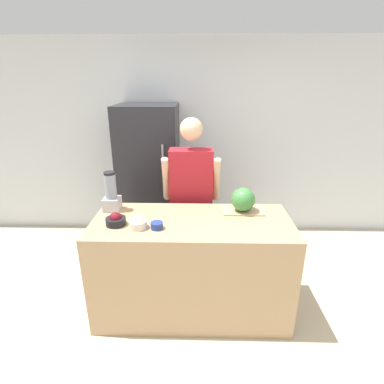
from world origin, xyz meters
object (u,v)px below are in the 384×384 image
(person, at_px, (191,199))
(bowl_cream, at_px, (138,223))
(watermelon, at_px, (243,200))
(refrigerator, at_px, (150,177))
(bowl_cherries, at_px, (116,220))
(bowl_small_blue, at_px, (157,225))
(blender, at_px, (111,194))

(person, height_order, bowl_cream, person)
(watermelon, bearing_deg, refrigerator, 132.65)
(refrigerator, relative_size, person, 1.04)
(bowl_cherries, height_order, bowl_small_blue, bowl_cherries)
(bowl_cherries, bearing_deg, bowl_cream, -15.17)
(bowl_cherries, relative_size, bowl_cream, 1.13)
(bowl_cherries, relative_size, blender, 0.45)
(person, relative_size, bowl_cream, 11.72)
(bowl_cream, height_order, blender, blender)
(bowl_small_blue, bearing_deg, bowl_cherries, 169.91)
(watermelon, height_order, bowl_small_blue, watermelon)
(bowl_small_blue, xyz_separation_m, blender, (-0.47, 0.37, 0.13))
(bowl_small_blue, distance_m, blender, 0.61)
(bowl_cherries, distance_m, bowl_small_blue, 0.36)
(bowl_cream, bearing_deg, watermelon, 20.62)
(bowl_cream, bearing_deg, bowl_cherries, 164.83)
(bowl_cream, xyz_separation_m, bowl_small_blue, (0.16, -0.01, -0.02))
(person, xyz_separation_m, bowl_small_blue, (-0.26, -0.76, 0.07))
(watermelon, distance_m, bowl_cherries, 1.14)
(bowl_cream, distance_m, blender, 0.49)
(blender, bearing_deg, person, 28.03)
(bowl_small_blue, bearing_deg, blender, 141.53)
(bowl_cream, relative_size, bowl_small_blue, 1.46)
(bowl_cream, bearing_deg, blender, 130.56)
(person, height_order, bowl_cherries, person)
(person, bearing_deg, bowl_cherries, -131.59)
(refrigerator, bearing_deg, person, -52.35)
(watermelon, height_order, blender, blender)
(person, distance_m, watermelon, 0.65)
(person, height_order, watermelon, person)
(watermelon, distance_m, bowl_small_blue, 0.83)
(bowl_small_blue, bearing_deg, watermelon, 25.11)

